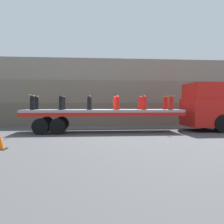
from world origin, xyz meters
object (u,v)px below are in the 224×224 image
fire_hydrant_black_far_1 (63,103)px  fire_hydrant_black_near_1 (61,103)px  fire_hydrant_black_far_2 (89,103)px  traffic_cone (0,142)px  fire_hydrant_red_near_3 (117,103)px  fire_hydrant_black_near_2 (89,103)px  fire_hydrant_red_far_3 (115,103)px  fire_hydrant_black_near_0 (32,103)px  fire_hydrant_black_far_0 (36,103)px  flatbed_trailer (93,114)px  truck_cab (207,107)px  fire_hydrant_red_near_5 (171,103)px  fire_hydrant_red_near_4 (144,103)px  fire_hydrant_red_far_5 (165,103)px  fire_hydrant_red_far_4 (140,103)px

fire_hydrant_black_far_1 → fire_hydrant_black_near_1: bearing=-90.0°
fire_hydrant_black_far_2 → traffic_cone: size_ratio=1.45×
fire_hydrant_black_far_1 → fire_hydrant_red_near_3: same height
fire_hydrant_black_near_2 → fire_hydrant_red_far_3: same height
fire_hydrant_black_near_0 → fire_hydrant_black_near_1: size_ratio=1.00×
fire_hydrant_black_near_2 → fire_hydrant_red_near_3: size_ratio=1.00×
fire_hydrant_black_far_0 → fire_hydrant_black_near_2: (3.13, -1.08, 0.00)m
flatbed_trailer → fire_hydrant_black_far_0: bearing=170.7°
traffic_cone → fire_hydrant_black_far_1: bearing=74.7°
fire_hydrant_red_far_3 → truck_cab: bearing=-5.6°
fire_hydrant_red_near_5 → fire_hydrant_black_near_1: bearing=180.0°
fire_hydrant_red_near_4 → fire_hydrant_black_near_0: bearing=180.0°
fire_hydrant_red_near_3 → fire_hydrant_red_near_4: size_ratio=1.00×
fire_hydrant_red_far_5 → fire_hydrant_black_far_2: bearing=180.0°
fire_hydrant_black_far_2 → fire_hydrant_red_near_3: bearing=-34.7°
fire_hydrant_red_near_4 → fire_hydrant_red_far_5: (1.56, 1.08, 0.00)m
fire_hydrant_red_near_4 → traffic_cone: 8.11m
fire_hydrant_black_far_0 → fire_hydrant_red_near_3: same height
truck_cab → fire_hydrant_red_near_4: bearing=-172.3°
fire_hydrant_black_near_0 → traffic_cone: 5.08m
fire_hydrant_black_far_2 → fire_hydrant_red_far_4: bearing=0.0°
fire_hydrant_black_far_2 → fire_hydrant_red_near_5: (4.69, -1.08, 0.00)m
fire_hydrant_black_far_0 → fire_hydrant_red_near_5: 7.89m
fire_hydrant_red_near_4 → traffic_cone: (-6.32, -4.88, -1.42)m
fire_hydrant_black_far_0 → fire_hydrant_black_far_1: (1.56, 0.00, 0.00)m
fire_hydrant_red_near_5 → fire_hydrant_black_far_1: bearing=170.2°
fire_hydrant_black_far_0 → fire_hydrant_black_far_2: same height
flatbed_trailer → fire_hydrant_red_near_4: bearing=-10.4°
flatbed_trailer → fire_hydrant_red_far_3: fire_hydrant_red_far_3 is taller
fire_hydrant_black_near_1 → traffic_cone: size_ratio=1.45×
fire_hydrant_black_near_2 → fire_hydrant_red_far_5: same height
fire_hydrant_red_far_4 → fire_hydrant_black_far_1: bearing=180.0°
truck_cab → traffic_cone: (-10.30, -5.42, -1.15)m
fire_hydrant_red_near_3 → fire_hydrant_red_near_4: same height
flatbed_trailer → traffic_cone: size_ratio=16.34×
flatbed_trailer → fire_hydrant_black_far_2: bearing=108.7°
fire_hydrant_black_far_1 → fire_hydrant_red_near_4: size_ratio=1.00×
fire_hydrant_red_far_5 → traffic_cone: (-7.88, -5.96, -1.42)m
fire_hydrant_red_near_3 → fire_hydrant_black_far_2: bearing=145.3°
flatbed_trailer → fire_hydrant_black_near_1: (-1.75, -0.54, 0.63)m
fire_hydrant_black_far_1 → fire_hydrant_red_near_5: bearing=-9.8°
fire_hydrant_red_far_3 → fire_hydrant_red_near_3: bearing=-90.0°
fire_hydrant_black_near_0 → fire_hydrant_black_far_0: 1.08m
truck_cab → fire_hydrant_red_near_3: 5.58m
fire_hydrant_red_far_5 → fire_hydrant_red_near_4: bearing=-145.3°
fire_hydrant_black_far_2 → traffic_cone: 6.91m
fire_hydrant_black_far_0 → traffic_cone: size_ratio=1.45×
fire_hydrant_black_near_1 → fire_hydrant_black_near_2: bearing=0.0°
fire_hydrant_red_far_3 → fire_hydrant_black_near_2: bearing=-145.3°
fire_hydrant_black_near_0 → fire_hydrant_red_far_4: bearing=9.8°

